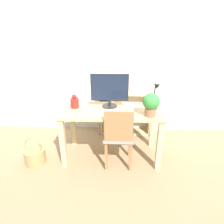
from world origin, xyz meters
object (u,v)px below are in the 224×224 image
chair (119,135)px  bookshelf (115,114)px  monitor (110,89)px  basket (35,156)px  vase (75,102)px  desk_lamp (155,94)px  potted_plant (151,103)px  keyboard (106,112)px

chair → bookshelf: 1.02m
monitor → basket: size_ratio=1.35×
monitor → vase: bearing=-172.1°
desk_lamp → potted_plant: bearing=-112.7°
desk_lamp → vase: bearing=176.7°
keyboard → desk_lamp: (0.66, 0.10, 0.22)m
desk_lamp → bookshelf: bearing=126.6°
vase → desk_lamp: size_ratio=0.52×
keyboard → desk_lamp: desk_lamp is taller
potted_plant → basket: potted_plant is taller
basket → monitor: bearing=19.4°
desk_lamp → potted_plant: 0.23m
keyboard → bookshelf: (0.09, 0.86, -0.38)m
vase → chair: (0.64, -0.31, -0.35)m
vase → desk_lamp: bearing=-3.3°
vase → monitor: bearing=7.9°
bookshelf → desk_lamp: bearing=-53.4°
vase → potted_plant: (1.04, -0.27, 0.09)m
bookshelf → keyboard: bearing=-96.1°
monitor → chair: bearing=-70.1°
potted_plant → basket: size_ratio=0.76×
potted_plant → bookshelf: potted_plant is taller
monitor → basket: (-1.05, -0.37, -0.89)m
potted_plant → bookshelf: 1.21m
bookshelf → chair: bearing=-85.3°
vase → chair: 0.79m
monitor → chair: (0.14, -0.38, -0.52)m
desk_lamp → basket: size_ratio=0.95×
desk_lamp → basket: bearing=-171.9°
chair → keyboard: bearing=140.9°
keyboard → bookshelf: 0.95m
potted_plant → chair: 0.59m
keyboard → potted_plant: size_ratio=1.30×
chair → bookshelf: size_ratio=0.93×
potted_plant → desk_lamp: bearing=67.3°
monitor → keyboard: bearing=-98.9°
keyboard → potted_plant: bearing=-10.3°
chair → basket: (-1.19, 0.01, -0.37)m
monitor → desk_lamp: bearing=-12.1°
monitor → potted_plant: size_ratio=1.77×
vase → desk_lamp: desk_lamp is taller
desk_lamp → potted_plant: size_ratio=1.24×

